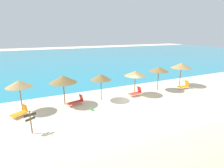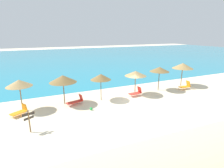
{
  "view_description": "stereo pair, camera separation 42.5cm",
  "coord_description": "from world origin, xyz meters",
  "px_view_note": "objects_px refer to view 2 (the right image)",
  "views": [
    {
      "loc": [
        -9.3,
        -14.76,
        6.76
      ],
      "look_at": [
        -1.11,
        2.12,
        1.47
      ],
      "focal_mm": 28.99,
      "sensor_mm": 36.0,
      "label": 1
    },
    {
      "loc": [
        -8.92,
        -14.94,
        6.76
      ],
      "look_at": [
        -1.11,
        2.12,
        1.47
      ],
      "focal_mm": 28.99,
      "sensor_mm": 36.0,
      "label": 2
    }
  ],
  "objects_px": {
    "lounge_chair_1": "(136,92)",
    "wooden_signpost": "(29,119)",
    "lounge_chair_2": "(20,111)",
    "lounge_chair_3": "(185,86)",
    "beach_umbrella_0": "(19,83)",
    "beach_ball": "(91,109)",
    "beach_umbrella_3": "(136,74)",
    "lounge_chair_0": "(76,101)",
    "beach_umbrella_2": "(101,77)",
    "beach_umbrella_5": "(183,66)",
    "beach_umbrella_1": "(63,79)",
    "beach_umbrella_4": "(160,69)"
  },
  "relations": [
    {
      "from": "lounge_chair_3",
      "to": "wooden_signpost",
      "type": "relative_size",
      "value": 0.85
    },
    {
      "from": "beach_umbrella_0",
      "to": "beach_umbrella_4",
      "type": "xyz_separation_m",
      "value": [
        15.05,
        -0.27,
        0.04
      ]
    },
    {
      "from": "beach_umbrella_3",
      "to": "beach_umbrella_5",
      "type": "xyz_separation_m",
      "value": [
        7.45,
        0.53,
        0.23
      ]
    },
    {
      "from": "lounge_chair_1",
      "to": "wooden_signpost",
      "type": "bearing_deg",
      "value": 102.69
    },
    {
      "from": "beach_umbrella_0",
      "to": "lounge_chair_1",
      "type": "distance_m",
      "value": 11.69
    },
    {
      "from": "lounge_chair_0",
      "to": "wooden_signpost",
      "type": "relative_size",
      "value": 1.01
    },
    {
      "from": "beach_umbrella_3",
      "to": "beach_umbrella_5",
      "type": "bearing_deg",
      "value": 4.07
    },
    {
      "from": "beach_umbrella_5",
      "to": "beach_ball",
      "type": "relative_size",
      "value": 11.46
    },
    {
      "from": "beach_umbrella_0",
      "to": "beach_umbrella_5",
      "type": "relative_size",
      "value": 0.94
    },
    {
      "from": "beach_umbrella_1",
      "to": "lounge_chair_3",
      "type": "height_order",
      "value": "beach_umbrella_1"
    },
    {
      "from": "lounge_chair_1",
      "to": "lounge_chair_2",
      "type": "xyz_separation_m",
      "value": [
        -11.6,
        -0.07,
        -0.05
      ]
    },
    {
      "from": "lounge_chair_3",
      "to": "beach_ball",
      "type": "bearing_deg",
      "value": 98.63
    },
    {
      "from": "lounge_chair_2",
      "to": "lounge_chair_3",
      "type": "bearing_deg",
      "value": -122.74
    },
    {
      "from": "beach_umbrella_0",
      "to": "lounge_chair_2",
      "type": "xyz_separation_m",
      "value": [
        -0.15,
        -1.03,
        -2.19
      ]
    },
    {
      "from": "beach_umbrella_2",
      "to": "lounge_chair_3",
      "type": "height_order",
      "value": "beach_umbrella_2"
    },
    {
      "from": "lounge_chair_3",
      "to": "beach_ball",
      "type": "height_order",
      "value": "lounge_chair_3"
    },
    {
      "from": "beach_umbrella_4",
      "to": "beach_ball",
      "type": "distance_m",
      "value": 9.96
    },
    {
      "from": "beach_umbrella_5",
      "to": "lounge_chair_1",
      "type": "relative_size",
      "value": 2.05
    },
    {
      "from": "beach_ball",
      "to": "lounge_chair_1",
      "type": "bearing_deg",
      "value": 15.39
    },
    {
      "from": "lounge_chair_1",
      "to": "beach_umbrella_3",
      "type": "bearing_deg",
      "value": -19.83
    },
    {
      "from": "beach_umbrella_2",
      "to": "beach_umbrella_5",
      "type": "bearing_deg",
      "value": 2.53
    },
    {
      "from": "beach_umbrella_0",
      "to": "lounge_chair_3",
      "type": "distance_m",
      "value": 18.6
    },
    {
      "from": "beach_umbrella_3",
      "to": "beach_umbrella_2",
      "type": "bearing_deg",
      "value": 179.73
    },
    {
      "from": "lounge_chair_0",
      "to": "lounge_chair_3",
      "type": "relative_size",
      "value": 1.18
    },
    {
      "from": "beach_umbrella_0",
      "to": "beach_umbrella_1",
      "type": "bearing_deg",
      "value": -0.97
    },
    {
      "from": "beach_umbrella_5",
      "to": "lounge_chair_0",
      "type": "distance_m",
      "value": 14.46
    },
    {
      "from": "beach_umbrella_1",
      "to": "lounge_chair_2",
      "type": "height_order",
      "value": "beach_umbrella_1"
    },
    {
      "from": "beach_umbrella_2",
      "to": "lounge_chair_2",
      "type": "distance_m",
      "value": 7.91
    },
    {
      "from": "beach_umbrella_3",
      "to": "lounge_chair_3",
      "type": "xyz_separation_m",
      "value": [
        6.86,
        -0.82,
        -2.04
      ]
    },
    {
      "from": "wooden_signpost",
      "to": "beach_ball",
      "type": "distance_m",
      "value": 5.5
    },
    {
      "from": "beach_umbrella_3",
      "to": "lounge_chair_2",
      "type": "distance_m",
      "value": 11.92
    },
    {
      "from": "lounge_chair_2",
      "to": "lounge_chair_3",
      "type": "xyz_separation_m",
      "value": [
        18.58,
        -0.28,
        0.05
      ]
    },
    {
      "from": "lounge_chair_1",
      "to": "beach_umbrella_5",
      "type": "bearing_deg",
      "value": -87.38
    },
    {
      "from": "beach_umbrella_2",
      "to": "lounge_chair_0",
      "type": "height_order",
      "value": "beach_umbrella_2"
    },
    {
      "from": "lounge_chair_1",
      "to": "beach_ball",
      "type": "relative_size",
      "value": 5.59
    },
    {
      "from": "lounge_chair_1",
      "to": "beach_umbrella_2",
      "type": "bearing_deg",
      "value": 78.08
    },
    {
      "from": "beach_umbrella_0",
      "to": "lounge_chair_2",
      "type": "height_order",
      "value": "beach_umbrella_0"
    },
    {
      "from": "beach_umbrella_4",
      "to": "lounge_chair_2",
      "type": "distance_m",
      "value": 15.38
    },
    {
      "from": "beach_umbrella_3",
      "to": "wooden_signpost",
      "type": "distance_m",
      "value": 11.78
    },
    {
      "from": "beach_ball",
      "to": "beach_umbrella_3",
      "type": "bearing_deg",
      "value": 19.26
    },
    {
      "from": "lounge_chair_2",
      "to": "beach_umbrella_1",
      "type": "bearing_deg",
      "value": -107.92
    },
    {
      "from": "beach_umbrella_2",
      "to": "wooden_signpost",
      "type": "relative_size",
      "value": 1.64
    },
    {
      "from": "beach_umbrella_3",
      "to": "lounge_chair_0",
      "type": "bearing_deg",
      "value": -178.71
    },
    {
      "from": "beach_umbrella_1",
      "to": "beach_umbrella_0",
      "type": "bearing_deg",
      "value": 179.03
    },
    {
      "from": "lounge_chair_3",
      "to": "wooden_signpost",
      "type": "xyz_separation_m",
      "value": [
        -17.87,
        -3.1,
        0.59
      ]
    },
    {
      "from": "lounge_chair_0",
      "to": "beach_umbrella_2",
      "type": "bearing_deg",
      "value": -99.85
    },
    {
      "from": "beach_umbrella_2",
      "to": "lounge_chair_1",
      "type": "distance_m",
      "value": 4.52
    },
    {
      "from": "beach_umbrella_4",
      "to": "beach_ball",
      "type": "height_order",
      "value": "beach_umbrella_4"
    },
    {
      "from": "lounge_chair_1",
      "to": "beach_ball",
      "type": "height_order",
      "value": "lounge_chair_1"
    },
    {
      "from": "beach_umbrella_0",
      "to": "beach_ball",
      "type": "relative_size",
      "value": 10.81
    }
  ]
}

